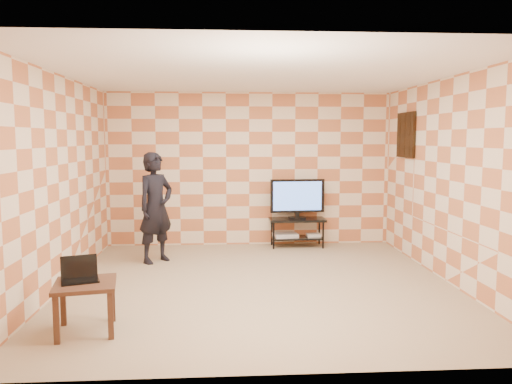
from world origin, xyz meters
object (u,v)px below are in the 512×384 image
(tv_stand, at_px, (297,226))
(side_table, at_px, (85,291))
(tv, at_px, (297,197))
(person, at_px, (156,208))

(tv_stand, relative_size, side_table, 1.45)
(tv_stand, bearing_deg, side_table, -125.28)
(tv_stand, xyz_separation_m, side_table, (-2.63, -3.72, 0.05))
(tv, bearing_deg, side_table, -125.30)
(side_table, bearing_deg, person, 83.57)
(tv, xyz_separation_m, side_table, (-2.63, -3.72, -0.47))
(tv_stand, relative_size, person, 0.58)
(side_table, relative_size, person, 0.40)
(person, bearing_deg, tv, -24.12)
(tv_stand, height_order, person, person)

